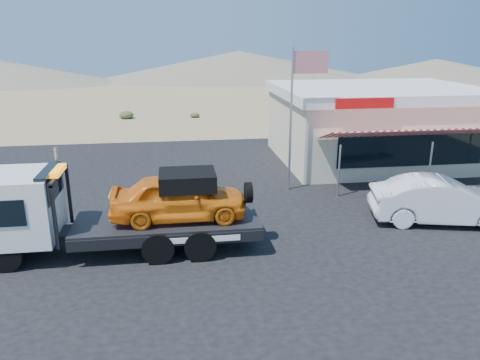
{
  "coord_description": "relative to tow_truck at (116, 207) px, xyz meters",
  "views": [
    {
      "loc": [
        -0.15,
        -14.43,
        6.48
      ],
      "look_at": [
        2.11,
        1.42,
        1.5
      ],
      "focal_mm": 35.0,
      "sensor_mm": 36.0,
      "label": 1
    }
  ],
  "objects": [
    {
      "name": "ground",
      "position": [
        2.0,
        0.66,
        -1.47
      ],
      "size": [
        120.0,
        120.0,
        0.0
      ],
      "primitive_type": "plane",
      "color": "#8B784F",
      "rests_on": "ground"
    },
    {
      "name": "asphalt_lot",
      "position": [
        4.0,
        3.66,
        -1.46
      ],
      "size": [
        32.0,
        24.0,
        0.02
      ],
      "primitive_type": "cube",
      "color": "black",
      "rests_on": "ground"
    },
    {
      "name": "tow_truck",
      "position": [
        0.0,
        0.0,
        0.0
      ],
      "size": [
        8.17,
        2.42,
        2.73
      ],
      "color": "black",
      "rests_on": "asphalt_lot"
    },
    {
      "name": "white_sedan",
      "position": [
        11.18,
        0.73,
        -0.64
      ],
      "size": [
        5.18,
        2.8,
        1.62
      ],
      "primitive_type": "imported",
      "rotation": [
        0.0,
        0.0,
        1.34
      ],
      "color": "silver",
      "rests_on": "asphalt_lot"
    },
    {
      "name": "jerky_store",
      "position": [
        12.5,
        9.63,
        0.52
      ],
      "size": [
        10.4,
        9.97,
        3.9
      ],
      "color": "beige",
      "rests_on": "asphalt_lot"
    },
    {
      "name": "flagpole",
      "position": [
        6.93,
        5.16,
        2.29
      ],
      "size": [
        1.55,
        0.1,
        6.0
      ],
      "color": "#99999E",
      "rests_on": "asphalt_lot"
    },
    {
      "name": "distant_hills",
      "position": [
        -7.77,
        55.8,
        0.41
      ],
      "size": [
        126.0,
        48.0,
        4.2
      ],
      "color": "#726B59",
      "rests_on": "ground"
    }
  ]
}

